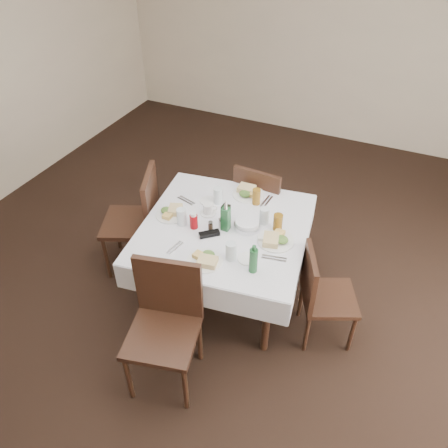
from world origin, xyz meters
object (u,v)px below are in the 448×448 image
Objects in this scene: dining_table at (225,235)px; coffee_mug at (208,209)px; water_e at (264,216)px; oil_cruet_dark at (226,215)px; ketchup_bottle at (194,221)px; water_s at (231,251)px; oil_cruet_green at (226,218)px; green_bottle at (253,260)px; bread_basket at (247,224)px; chair_south at (166,317)px; water_w at (182,217)px; chair_west at (140,215)px; chair_east at (320,292)px; chair_north at (260,203)px; water_n at (218,196)px.

coffee_mug reaches higher than dining_table.
oil_cruet_dark reaches higher than water_e.
oil_cruet_dark reaches higher than dining_table.
dining_table is 10.54× the size of ketchup_bottle.
water_e reaches higher than dining_table.
water_s reaches higher than ketchup_bottle.
oil_cruet_green reaches higher than green_bottle.
oil_cruet_green reaches higher than oil_cruet_dark.
oil_cruet_green is (-0.14, -0.08, 0.08)m from bread_basket.
chair_south is 1.07m from water_e.
ketchup_bottle is at bearing 0.18° from water_w.
water_s is 0.57× the size of oil_cruet_dark.
ketchup_bottle is (0.63, -0.16, 0.26)m from chair_west.
chair_east is 5.99× the size of water_w.
chair_north is at bearing 70.42° from coffee_mug.
water_n is (-0.99, 0.34, 0.36)m from chair_east.
water_e is at bearing 71.84° from chair_south.
water_w is (0.52, -0.16, 0.27)m from chair_west.
chair_east reaches higher than dining_table.
green_bottle is (0.59, -0.25, 0.04)m from ketchup_bottle.
water_w is at bearing -178.61° from chair_east.
chair_north is 0.82m from oil_cruet_green.
chair_west is at bearing 165.52° from ketchup_bottle.
water_n is 0.40m from bread_basket.
chair_south reaches higher than bread_basket.
water_e reaches higher than ketchup_bottle.
water_n is at bearing 88.00° from coffee_mug.
chair_west reaches higher than bread_basket.
water_w is 0.62× the size of green_bottle.
ketchup_bottle is (0.10, 0.00, -0.01)m from water_w.
oil_cruet_dark is 1.86× the size of coffee_mug.
chair_north is 7.00× the size of coffee_mug.
bread_basket is (0.23, 0.88, 0.24)m from chair_south.
water_s is 1.06× the size of coffee_mug.
chair_south reaches higher than chair_east.
water_n reaches higher than bread_basket.
water_n is 0.63× the size of green_bottle.
chair_east is at bearing -4.69° from chair_west.
chair_north is at bearing 101.03° from bread_basket.
green_bottle is at bearing 46.29° from chair_south.
chair_south is at bearing -78.43° from ketchup_bottle.
oil_cruet_dark reaches higher than bread_basket.
dining_table is 0.24m from coffee_mug.
water_w is (-0.25, 0.71, 0.28)m from chair_south.
chair_east is 0.65m from green_bottle.
chair_west reaches higher than water_n.
chair_east is at bearing -10.00° from coffee_mug.
oil_cruet_dark reaches higher than water_n.
bread_basket is 0.47m from green_bottle.
water_s is at bearing 165.37° from green_bottle.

